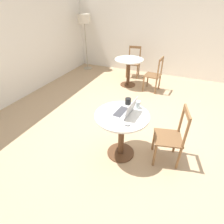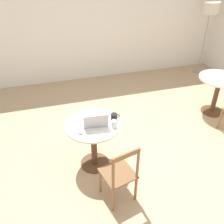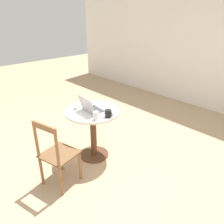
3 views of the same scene
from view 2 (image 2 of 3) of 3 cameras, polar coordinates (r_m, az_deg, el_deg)
The scene contains 10 objects.
ground_plane at distance 3.95m, azimuth 6.31°, elevation -11.87°, with size 16.00×16.00×0.00m, color tan.
wall_back at distance 6.04m, azimuth -4.67°, elevation 19.71°, with size 9.40×0.06×2.70m.
cafe_table_near at distance 3.58m, azimuth -4.27°, elevation -5.23°, with size 0.78×0.78×0.76m.
cafe_table_mid at distance 5.20m, azimuth 23.10°, elevation 5.32°, with size 0.78×0.78×0.76m.
chair_near_front at distance 3.20m, azimuth 1.81°, elevation -14.14°, with size 0.47×0.47×0.91m.
floor_lamp at distance 6.72m, azimuth 21.54°, elevation 20.59°, with size 0.39×0.39×1.73m.
laptop at distance 3.42m, azimuth -3.81°, elevation -2.30°, with size 0.36×0.30×0.23m.
mouse at distance 3.32m, azimuth -7.32°, elevation -4.49°, with size 0.06×0.10×0.03m.
mug at distance 3.51m, azimuth 0.49°, elevation -1.11°, with size 0.13×0.09×0.10m.
drinking_glass at distance 3.36m, azimuth 0.52°, elevation -2.74°, with size 0.07×0.07×0.11m.
Camera 2 is at (-1.16, -2.52, 2.82)m, focal length 40.00 mm.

